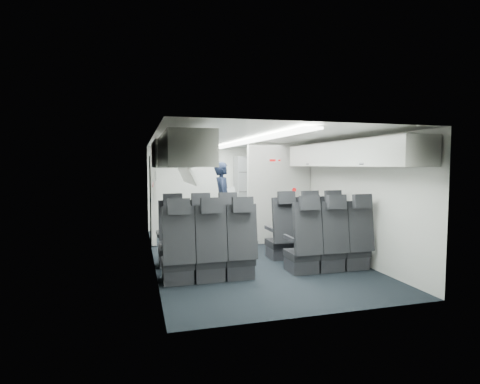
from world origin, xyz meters
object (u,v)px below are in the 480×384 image
seat_row_front (254,238)px  galley_unit (251,193)px  seat_row_mid (272,249)px  flight_attendant (223,199)px  carry_on_bag (168,157)px  boarding_door (153,199)px

seat_row_front → galley_unit: 3.43m
seat_row_mid → flight_attendant: bearing=90.5°
galley_unit → carry_on_bag: size_ratio=4.72×
seat_row_front → carry_on_bag: (-1.44, 0.26, 1.42)m
boarding_door → seat_row_front: bearing=-51.8°
galley_unit → seat_row_front: bearing=-106.3°
carry_on_bag → boarding_door: bearing=87.1°
galley_unit → flight_attendant: bearing=-137.3°
seat_row_front → seat_row_mid: same height
seat_row_front → seat_row_mid: size_ratio=1.00×
boarding_door → seat_row_mid: bearing=-61.2°
boarding_door → flight_attendant: size_ratio=1.06×
boarding_door → galley_unit: bearing=24.3°
galley_unit → carry_on_bag: (-2.39, -2.99, 0.87)m
seat_row_front → flight_attendant: size_ratio=1.90×
seat_row_mid → flight_attendant: size_ratio=1.90×
seat_row_mid → seat_row_front: bearing=90.0°
seat_row_front → carry_on_bag: bearing=169.8°
seat_row_front → flight_attendant: (-0.03, 2.35, 0.47)m
boarding_door → flight_attendant: boarding_door is taller
seat_row_front → carry_on_bag: carry_on_bag is taller
flight_attendant → carry_on_bag: 2.69m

